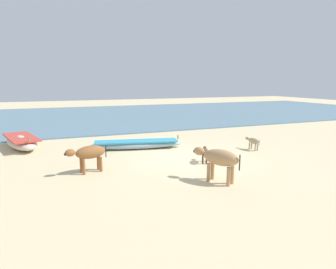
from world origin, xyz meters
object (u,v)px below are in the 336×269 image
calf_far_dark (205,152)px  cow_second_adult_brown (89,153)px  cow_adult_tan (219,159)px  calf_near_dun (253,141)px  fishing_boat_0 (136,144)px  fishing_boat_2 (21,142)px

calf_far_dark → cow_second_adult_brown: bearing=114.5°
cow_adult_tan → cow_second_adult_brown: cow_adult_tan is taller
cow_adult_tan → calf_near_dun: (3.80, 3.19, -0.36)m
cow_adult_tan → cow_second_adult_brown: bearing=25.0°
fishing_boat_0 → cow_adult_tan: size_ratio=2.90×
fishing_boat_2 → cow_second_adult_brown: cow_second_adult_brown is taller
calf_near_dun → calf_far_dark: size_ratio=1.04×
fishing_boat_2 → calf_far_dark: fishing_boat_2 is taller
fishing_boat_0 → cow_second_adult_brown: cow_second_adult_brown is taller
fishing_boat_2 → cow_adult_tan: size_ratio=2.34×
calf_near_dun → calf_far_dark: (-3.12, -1.03, 0.01)m
fishing_boat_0 → cow_second_adult_brown: (-2.47, -2.90, 0.47)m
fishing_boat_0 → cow_adult_tan: (1.22, -5.40, 0.55)m
cow_second_adult_brown → fishing_boat_0: bearing=-144.4°
cow_adult_tan → calf_near_dun: 4.98m
calf_near_dun → cow_second_adult_brown: 7.53m
fishing_boat_0 → cow_adult_tan: bearing=-65.9°
cow_adult_tan → calf_near_dun: size_ratio=1.74×
cow_adult_tan → fishing_boat_2: bearing=8.8°
fishing_boat_0 → cow_second_adult_brown: 3.83m
calf_near_dun → cow_second_adult_brown: (-7.49, -0.69, 0.28)m
calf_near_dun → cow_adult_tan: bearing=122.7°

